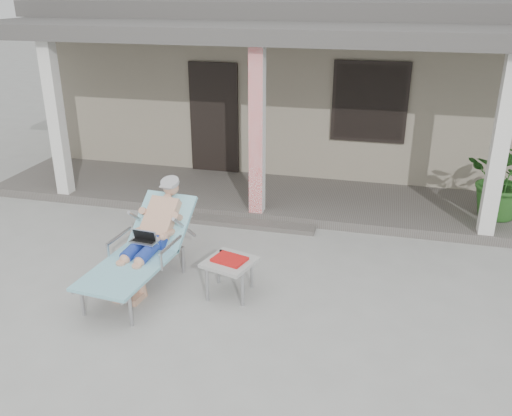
# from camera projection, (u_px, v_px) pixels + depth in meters

# --- Properties ---
(ground) EXTENTS (60.00, 60.00, 0.00)m
(ground) POSITION_uv_depth(u_px,v_px,m) (217.00, 283.00, 6.99)
(ground) COLOR #9E9E99
(ground) RESTS_ON ground
(house) EXTENTS (10.40, 5.40, 3.30)m
(house) POSITION_uv_depth(u_px,v_px,m) (304.00, 76.00, 12.18)
(house) COLOR gray
(house) RESTS_ON ground
(porch_deck) EXTENTS (10.00, 2.00, 0.15)m
(porch_deck) POSITION_uv_depth(u_px,v_px,m) (269.00, 197.00, 9.65)
(porch_deck) COLOR #605B56
(porch_deck) RESTS_ON ground
(porch_overhang) EXTENTS (10.00, 2.30, 2.85)m
(porch_overhang) POSITION_uv_depth(u_px,v_px,m) (269.00, 38.00, 8.57)
(porch_overhang) COLOR silver
(porch_overhang) RESTS_ON porch_deck
(porch_step) EXTENTS (2.00, 0.30, 0.07)m
(porch_step) POSITION_uv_depth(u_px,v_px,m) (253.00, 224.00, 8.63)
(porch_step) COLOR #605B56
(porch_step) RESTS_ON ground
(lounger) EXTENTS (0.92, 2.02, 1.28)m
(lounger) POSITION_uv_depth(u_px,v_px,m) (145.00, 225.00, 6.76)
(lounger) COLOR #B7B7BC
(lounger) RESTS_ON ground
(side_table) EXTENTS (0.69, 0.69, 0.50)m
(side_table) POSITION_uv_depth(u_px,v_px,m) (230.00, 264.00, 6.60)
(side_table) COLOR #A7A7A2
(side_table) RESTS_ON ground
(potted_palm) EXTENTS (1.33, 1.22, 1.26)m
(potted_palm) POSITION_uv_depth(u_px,v_px,m) (506.00, 180.00, 8.38)
(potted_palm) COLOR #26591E
(potted_palm) RESTS_ON porch_deck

